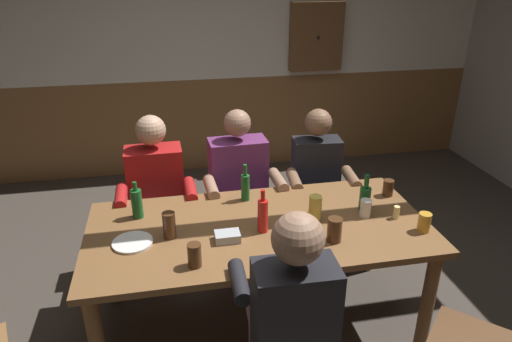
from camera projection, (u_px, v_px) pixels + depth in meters
ground_plane at (258, 319)px, 3.06m from camera, size 7.15×7.15×0.00m
back_wall_upper at (208, 5)px, 4.65m from camera, size 5.95×0.12×1.48m
back_wall_wainscot at (212, 123)px, 5.16m from camera, size 5.95×0.12×1.02m
dining_table at (259, 238)px, 2.78m from camera, size 2.01×0.96×0.73m
person_0 at (156, 190)px, 3.30m from camera, size 0.54×0.52×1.20m
person_1 at (240, 184)px, 3.40m from camera, size 0.57×0.55×1.21m
person_2 at (318, 181)px, 3.50m from camera, size 0.52×0.53×1.18m
person_3 at (290, 312)px, 2.13m from camera, size 0.51×0.53×1.24m
table_candle at (396, 212)px, 2.80m from camera, size 0.04×0.04×0.08m
condiment_caddy at (228, 237)px, 2.58m from camera, size 0.14×0.10×0.05m
plate_0 at (133, 242)px, 2.56m from camera, size 0.22×0.22×0.01m
bottle_0 at (245, 186)px, 3.00m from camera, size 0.06×0.06×0.25m
bottle_1 at (365, 197)px, 2.89m from camera, size 0.07×0.07×0.24m
bottle_2 at (263, 215)px, 2.64m from camera, size 0.06×0.06×0.27m
bottle_3 at (137, 203)px, 2.79m from camera, size 0.07×0.07×0.24m
pint_glass_0 at (195, 255)px, 2.35m from camera, size 0.07×0.07×0.13m
pint_glass_1 at (169, 225)px, 2.59m from camera, size 0.07×0.07×0.16m
pint_glass_2 at (334, 230)px, 2.56m from camera, size 0.08×0.08×0.14m
pint_glass_3 at (315, 208)px, 2.77m from camera, size 0.08×0.08×0.16m
pint_glass_4 at (388, 188)px, 3.07m from camera, size 0.07×0.07×0.11m
pint_glass_5 at (366, 208)px, 2.82m from camera, size 0.07×0.07×0.11m
pint_glass_6 at (424, 222)px, 2.66m from camera, size 0.07×0.07×0.11m
wall_dart_cabinet at (316, 37)px, 4.86m from camera, size 0.56×0.15×0.70m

